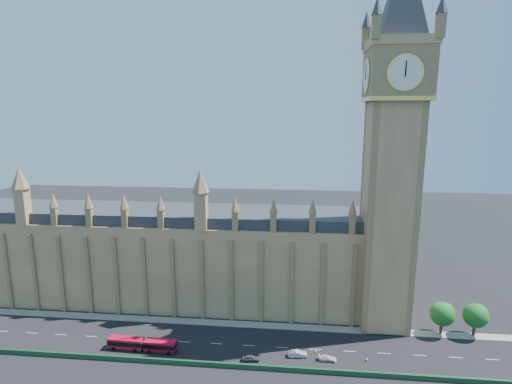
# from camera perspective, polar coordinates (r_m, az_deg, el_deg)

# --- Properties ---
(ground) EXTENTS (400.00, 400.00, 0.00)m
(ground) POSITION_cam_1_polar(r_m,az_deg,el_deg) (103.94, -3.39, -20.92)
(ground) COLOR black
(ground) RESTS_ON ground
(palace_westminster) EXTENTS (120.00, 20.00, 28.00)m
(palace_westminster) POSITION_cam_1_polar(r_m,az_deg,el_deg) (122.93, -13.52, -8.77)
(palace_westminster) COLOR #99734A
(palace_westminster) RESTS_ON ground
(elizabeth_tower) EXTENTS (20.59, 20.59, 105.00)m
(elizabeth_tower) POSITION_cam_1_polar(r_m,az_deg,el_deg) (103.44, 19.20, 10.22)
(elizabeth_tower) COLOR #99734A
(elizabeth_tower) RESTS_ON ground
(bridge_parapet) EXTENTS (160.00, 0.60, 1.20)m
(bridge_parapet) POSITION_cam_1_polar(r_m,az_deg,el_deg) (96.22, -4.32, -23.45)
(bridge_parapet) COLOR #1E4C2D
(bridge_parapet) RESTS_ON ground
(kerb_north) EXTENTS (160.00, 3.00, 0.16)m
(kerb_north) POSITION_cam_1_polar(r_m,az_deg,el_deg) (111.96, -2.58, -18.32)
(kerb_north) COLOR gray
(kerb_north) RESTS_ON ground
(tree_east_near) EXTENTS (6.00, 6.00, 8.50)m
(tree_east_near) POSITION_cam_1_polar(r_m,az_deg,el_deg) (115.21, 25.17, -15.43)
(tree_east_near) COLOR #382619
(tree_east_near) RESTS_ON ground
(tree_east_far) EXTENTS (6.00, 6.00, 8.50)m
(tree_east_far) POSITION_cam_1_polar(r_m,az_deg,el_deg) (118.07, 28.96, -15.12)
(tree_east_far) COLOR #382619
(tree_east_far) RESTS_ON ground
(red_bus) EXTENTS (16.53, 3.09, 2.80)m
(red_bus) POSITION_cam_1_polar(r_m,az_deg,el_deg) (104.63, -15.95, -20.19)
(red_bus) COLOR red
(red_bus) RESTS_ON ground
(car_grey) EXTENTS (4.09, 2.04, 1.34)m
(car_grey) POSITION_cam_1_polar(r_m,az_deg,el_deg) (98.00, -0.74, -22.64)
(car_grey) COLOR #3D3F44
(car_grey) RESTS_ON ground
(car_silver) EXTENTS (4.49, 1.80, 1.45)m
(car_silver) POSITION_cam_1_polar(r_m,az_deg,el_deg) (99.75, 5.94, -22.00)
(car_silver) COLOR #B1B4B9
(car_silver) RESTS_ON ground
(car_white) EXTENTS (4.12, 1.80, 1.18)m
(car_white) POSITION_cam_1_polar(r_m,az_deg,el_deg) (99.44, 10.19, -22.34)
(car_white) COLOR silver
(car_white) RESTS_ON ground
(cone_a) EXTENTS (0.51, 0.51, 0.79)m
(cone_a) POSITION_cam_1_polar(r_m,az_deg,el_deg) (99.69, 4.87, -22.23)
(cone_a) COLOR black
(cone_a) RESTS_ON ground
(cone_b) EXTENTS (0.63, 0.63, 0.80)m
(cone_b) POSITION_cam_1_polar(r_m,az_deg,el_deg) (101.26, 15.55, -22.05)
(cone_b) COLOR black
(cone_b) RESTS_ON ground
(cone_c) EXTENTS (0.50, 0.50, 0.80)m
(cone_c) POSITION_cam_1_polar(r_m,az_deg,el_deg) (100.54, 4.88, -21.91)
(cone_c) COLOR black
(cone_c) RESTS_ON ground
(cone_d) EXTENTS (0.56, 0.56, 0.67)m
(cone_d) POSITION_cam_1_polar(r_m,az_deg,el_deg) (101.75, 8.56, -21.60)
(cone_d) COLOR black
(cone_d) RESTS_ON ground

